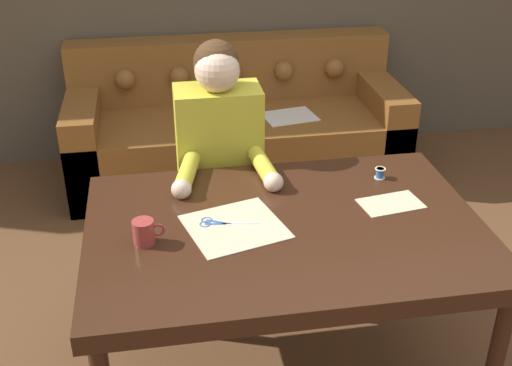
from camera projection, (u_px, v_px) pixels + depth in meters
ground_plane at (310, 366)px, 2.74m from camera, size 16.00×16.00×0.00m
dining_table at (285, 240)px, 2.38m from camera, size 1.45×0.99×0.75m
couch at (236, 130)px, 4.21m from camera, size 2.11×0.84×0.85m
person at (220, 176)px, 2.94m from camera, size 0.45×0.57×1.26m
pattern_paper_main at (235, 227)px, 2.33m from camera, size 0.40×0.39×0.00m
pattern_paper_offcut at (391, 204)px, 2.48m from camera, size 0.26×0.18×0.00m
scissors at (219, 224)px, 2.35m from camera, size 0.22×0.12×0.01m
mug at (144, 232)px, 2.22m from camera, size 0.11×0.08×0.09m
thread_spool at (380, 173)px, 2.65m from camera, size 0.04×0.04×0.05m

